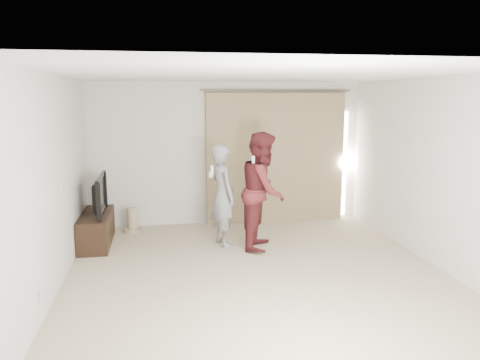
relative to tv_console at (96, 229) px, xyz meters
name	(u,v)px	position (x,y,z in m)	size (l,w,h in m)	color
floor	(258,276)	(2.27, -1.78, -0.25)	(5.50, 5.50, 0.00)	tan
wall_back	(228,153)	(2.27, 0.97, 1.05)	(5.00, 0.04, 2.60)	beige
wall_left	(52,185)	(-0.23, -1.78, 1.05)	(0.04, 5.50, 2.60)	beige
ceiling	(260,74)	(2.27, -1.78, 2.35)	(5.00, 5.50, 0.01)	white
curtain	(277,158)	(3.18, 0.90, 0.95)	(2.80, 0.11, 2.46)	#9C885F
tv_console	(96,229)	(0.00, 0.00, 0.00)	(0.45, 1.30, 0.50)	black
tv	(95,195)	(0.00, 0.00, 0.56)	(1.07, 0.14, 0.62)	black
scratching_post	(132,222)	(0.53, 0.62, -0.08)	(0.32, 0.32, 0.42)	tan
person_man	(223,196)	(1.99, -0.39, 0.55)	(0.53, 0.67, 1.60)	slate
person_woman	(263,191)	(2.59, -0.60, 0.66)	(0.95, 1.06, 1.81)	#541B1E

